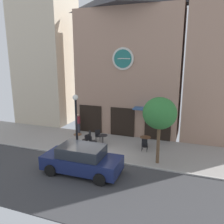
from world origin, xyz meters
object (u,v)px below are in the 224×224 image
at_px(street_lamp, 76,124).
at_px(cafe_chair_near_lamp, 89,135).
at_px(street_tree, 160,114).
at_px(cafe_table_center_right, 145,140).
at_px(cafe_table_rightmost, 78,138).
at_px(cafe_table_leftmost, 103,138).
at_px(pedestrian_maroon, 78,123).
at_px(cafe_chair_outer, 92,140).
at_px(cafe_chair_right_end, 98,135).
at_px(parked_car_navy, 82,160).
at_px(cafe_chair_corner, 145,144).
at_px(cafe_chair_left_end, 87,139).

bearing_deg(street_lamp, cafe_chair_near_lamp, 93.29).
bearing_deg(street_tree, cafe_chair_near_lamp, 162.12).
bearing_deg(cafe_chair_near_lamp, cafe_table_center_right, 7.29).
bearing_deg(cafe_table_rightmost, cafe_table_leftmost, 11.85).
bearing_deg(pedestrian_maroon, cafe_table_center_right, -10.59).
relative_size(cafe_table_leftmost, cafe_chair_outer, 0.86).
bearing_deg(cafe_chair_near_lamp, cafe_chair_right_end, 29.04).
height_order(cafe_chair_near_lamp, parked_car_navy, parked_car_navy).
bearing_deg(cafe_chair_right_end, street_lamp, -102.03).
relative_size(cafe_table_center_right, parked_car_navy, 0.18).
distance_m(street_tree, parked_car_navy, 5.08).
bearing_deg(cafe_table_center_right, cafe_table_rightmost, -166.05).
bearing_deg(street_lamp, cafe_chair_outer, 61.63).
xyz_separation_m(cafe_chair_corner, pedestrian_maroon, (-6.03, 1.93, 0.33)).
distance_m(cafe_table_leftmost, parked_car_navy, 4.14).
bearing_deg(parked_car_navy, cafe_chair_outer, 106.38).
relative_size(cafe_table_leftmost, cafe_chair_right_end, 0.86).
xyz_separation_m(cafe_chair_left_end, parked_car_navy, (1.49, -3.58, 0.23)).
bearing_deg(cafe_chair_outer, street_lamp, -118.37).
bearing_deg(cafe_chair_corner, cafe_chair_near_lamp, 176.12).
xyz_separation_m(cafe_table_center_right, cafe_chair_corner, (0.13, -0.83, -0.01)).
distance_m(street_lamp, street_tree, 5.41).
bearing_deg(cafe_table_leftmost, cafe_chair_outer, -130.70).
height_order(street_lamp, street_tree, street_tree).
relative_size(cafe_table_rightmost, cafe_table_leftmost, 0.97).
height_order(cafe_table_rightmost, pedestrian_maroon, pedestrian_maroon).
bearing_deg(pedestrian_maroon, cafe_chair_right_end, -29.11).
bearing_deg(cafe_chair_outer, street_tree, -9.94).
relative_size(street_lamp, cafe_table_rightmost, 5.19).
xyz_separation_m(cafe_table_center_right, cafe_chair_right_end, (-3.57, -0.20, -0.01)).
height_order(cafe_chair_corner, cafe_chair_right_end, same).
distance_m(cafe_table_center_right, cafe_chair_outer, 3.78).
relative_size(cafe_table_leftmost, cafe_chair_corner, 0.86).
xyz_separation_m(cafe_table_center_right, cafe_chair_outer, (-3.49, -1.45, -0.01)).
bearing_deg(parked_car_navy, cafe_table_leftmost, 96.25).
distance_m(cafe_table_rightmost, cafe_chair_near_lamp, 0.86).
bearing_deg(pedestrian_maroon, cafe_table_rightmost, -63.13).
relative_size(cafe_table_leftmost, parked_car_navy, 0.18).
relative_size(pedestrian_maroon, parked_car_navy, 0.39).
distance_m(street_tree, cafe_chair_outer, 5.41).
relative_size(cafe_table_rightmost, parked_car_navy, 0.17).
bearing_deg(cafe_table_leftmost, pedestrian_maroon, 147.48).
xyz_separation_m(cafe_table_rightmost, cafe_chair_corner, (4.87, 0.35, 0.04)).
bearing_deg(cafe_table_center_right, cafe_chair_left_end, -161.58).
height_order(street_lamp, cafe_chair_left_end, street_lamp).
relative_size(street_lamp, cafe_table_leftmost, 5.05).
height_order(street_lamp, cafe_chair_corner, street_lamp).
bearing_deg(cafe_chair_outer, cafe_table_rightmost, 167.76).
relative_size(cafe_table_leftmost, cafe_chair_near_lamp, 0.86).
distance_m(street_tree, cafe_chair_left_end, 5.85).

